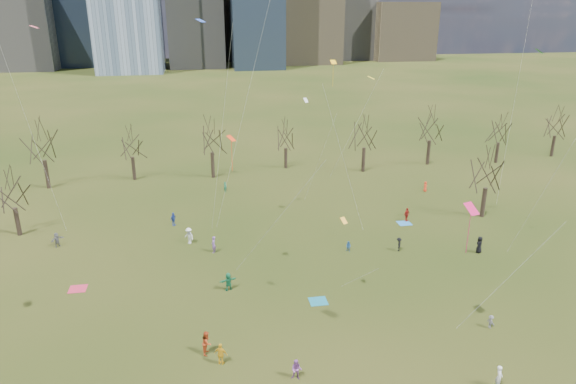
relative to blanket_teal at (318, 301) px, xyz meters
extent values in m
plane|color=black|center=(-1.02, -1.97, -0.01)|extent=(500.00, 500.00, 0.00)
cube|color=slate|center=(68.98, 228.03, 28.98)|extent=(22.00, 22.00, 58.00)
cube|color=#726347|center=(3.98, 238.03, 23.98)|extent=(30.00, 30.00, 48.00)
cube|color=slate|center=(-86.02, 208.03, 17.98)|extent=(35.00, 30.00, 36.00)
cube|color=#726347|center=(93.98, 223.03, 13.98)|extent=(30.00, 28.00, 28.00)
cylinder|color=black|center=(-32.02, 37.03, 2.12)|extent=(0.55, 0.55, 4.28)
cylinder|color=black|center=(-20.02, 39.03, 1.79)|extent=(0.52, 0.52, 3.60)
cylinder|color=black|center=(-8.02, 38.03, 2.01)|extent=(0.54, 0.54, 4.05)
cylinder|color=black|center=(3.98, 41.03, 1.67)|extent=(0.51, 0.51, 3.38)
cylinder|color=black|center=(15.98, 37.03, 1.97)|extent=(0.54, 0.54, 3.96)
cylinder|color=black|center=(27.98, 39.03, 2.05)|extent=(0.54, 0.54, 4.14)
cylinder|color=black|center=(39.98, 38.03, 1.74)|extent=(0.52, 0.52, 3.51)
cylinder|color=black|center=(51.98, 40.03, 1.85)|extent=(0.53, 0.53, 3.74)
cylinder|color=black|center=(-31.02, 20.03, 1.67)|extent=(0.51, 0.51, 3.38)
cylinder|color=black|center=(24.98, 16.03, 1.90)|extent=(0.53, 0.53, 3.83)
cube|color=#176F8B|center=(0.00, 0.00, 0.00)|extent=(1.60, 1.50, 0.03)
cube|color=#2974C0|center=(14.46, 15.61, 0.00)|extent=(1.60, 1.50, 0.03)
cube|color=#C52745|center=(-21.81, 5.98, 0.00)|extent=(1.60, 1.50, 0.03)
imported|color=white|center=(9.74, -13.06, 0.90)|extent=(0.71, 0.80, 1.84)
imported|color=#BA3F1A|center=(-10.01, -5.74, 0.95)|extent=(0.94, 1.09, 1.92)
imported|color=#5B5B60|center=(13.07, -6.39, 0.57)|extent=(0.60, 0.84, 1.17)
imported|color=gold|center=(-9.03, -7.21, 0.87)|extent=(1.12, 0.83, 1.76)
imported|color=#1B7B4F|center=(-7.81, 3.41, 0.87)|extent=(1.72, 1.01, 1.76)
imported|color=black|center=(19.29, 6.61, 0.92)|extent=(1.09, 1.04, 1.87)
imported|color=#8254A9|center=(-8.89, 11.57, 0.92)|extent=(0.63, 0.78, 1.86)
imported|color=#23569B|center=(5.50, 9.31, 0.58)|extent=(0.73, 0.72, 1.19)
imported|color=white|center=(-11.53, 14.31, 0.92)|extent=(1.35, 1.35, 1.88)
imported|color=#AC1F18|center=(14.96, 16.23, 0.86)|extent=(1.10, 0.88, 1.74)
imported|color=slate|center=(-25.88, 15.97, 0.81)|extent=(1.43, 1.44, 1.66)
imported|color=#FF3F1C|center=(21.86, 26.21, 0.73)|extent=(0.67, 0.84, 1.49)
imported|color=#197353|center=(-6.55, 30.97, 0.73)|extent=(0.60, 0.65, 1.49)
imported|color=#8C4C99|center=(-3.84, -9.76, 0.78)|extent=(0.94, 0.85, 1.59)
imported|color=black|center=(10.92, 8.53, 0.75)|extent=(0.91, 1.13, 1.53)
imported|color=#263FA5|center=(-13.44, 19.77, 0.82)|extent=(0.92, 1.03, 1.68)
plane|color=#F53D14|center=(-6.98, 4.59, 14.23)|extent=(1.02, 1.04, 0.45)
cylinder|color=silver|center=(-3.72, 0.62, 7.81)|extent=(6.54, 7.96, 12.86)
cylinder|color=#F53D14|center=(-6.98, 4.59, 12.64)|extent=(0.04, 0.04, 2.70)
plane|color=yellow|center=(7.83, 11.62, 18.23)|extent=(1.02, 1.04, 0.29)
cylinder|color=silver|center=(4.85, 9.79, 9.81)|extent=(5.98, 3.68, 16.85)
plane|color=#D51756|center=(9.13, -7.89, 11.42)|extent=(1.38, 1.24, 0.68)
cylinder|color=silver|center=(11.64, -9.53, 6.40)|extent=(5.05, 3.30, 10.04)
cylinder|color=#D51756|center=(9.13, -7.89, 9.50)|extent=(0.04, 0.04, 3.15)
plane|color=#E5545E|center=(-25.03, 17.05, 23.16)|extent=(0.93, 0.97, 0.27)
cylinder|color=silver|center=(-25.38, 12.69, 12.27)|extent=(0.72, 8.74, 21.78)
cylinder|color=silver|center=(-5.27, 10.74, 15.45)|extent=(6.27, 8.84, 28.13)
plane|color=green|center=(20.76, 3.83, 21.25)|extent=(0.89, 0.98, 0.44)
cylinder|color=silver|center=(21.06, -0.67, 11.32)|extent=(0.61, 9.02, 19.87)
plane|color=blue|center=(-8.93, 14.91, 23.73)|extent=(1.34, 1.34, 0.32)
cylinder|color=silver|center=(-7.69, 10.10, 12.56)|extent=(2.49, 9.64, 22.36)
plane|color=yellow|center=(8.97, 31.13, 17.94)|extent=(1.16, 1.04, 0.51)
cylinder|color=silver|center=(10.94, 26.50, 9.66)|extent=(3.95, 9.26, 16.56)
cylinder|color=yellow|center=(8.97, 31.13, 16.11)|extent=(0.04, 0.04, 3.00)
plane|color=#FDAC27|center=(2.08, -0.08, 7.77)|extent=(0.84, 0.77, 0.46)
cylinder|color=silver|center=(2.10, -4.44, 4.58)|extent=(0.06, 8.73, 6.40)
cylinder|color=silver|center=(25.69, 13.65, 17.99)|extent=(2.65, 5.44, 33.21)
plane|color=silver|center=(3.33, 22.35, 14.30)|extent=(0.84, 0.73, 0.53)
cylinder|color=silver|center=(4.09, 17.92, 7.84)|extent=(1.55, 8.86, 12.93)
camera|label=1|loc=(-9.55, -39.09, 24.82)|focal=32.00mm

